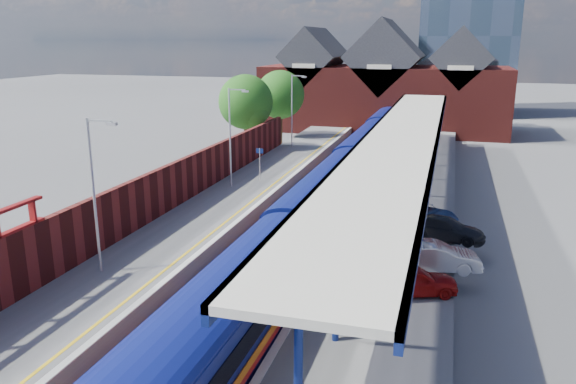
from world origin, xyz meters
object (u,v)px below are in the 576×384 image
parked_car_silver (435,257)px  platform_sign (260,159)px  lamp_post_b (96,187)px  parked_car_red (413,280)px  train (350,167)px  parked_car_dark (445,229)px  lamp_post_d (293,106)px  parked_car_blue (421,213)px  lamp_post_c (232,131)px

parked_car_silver → platform_sign: bearing=30.9°
lamp_post_b → parked_car_red: lamp_post_b is taller
platform_sign → parked_car_red: 20.58m
train → parked_car_dark: size_ratio=16.09×
train → parked_car_red: (5.84, -18.02, -0.50)m
platform_sign → parked_car_red: bearing=-53.1°
train → parked_car_red: bearing=-72.0°
lamp_post_d → train: bearing=-57.7°
parked_car_dark → parked_car_blue: size_ratio=0.97×
train → parked_car_dark: bearing=-57.0°
train → parked_car_red: size_ratio=18.16×
train → parked_car_blue: size_ratio=15.62×
lamp_post_c → parked_car_blue: lamp_post_c is taller
lamp_post_c → train: bearing=24.4°
parked_car_silver → parked_car_dark: 4.46m
train → parked_car_blue: (5.62, -8.31, -0.53)m
lamp_post_c → parked_car_silver: size_ratio=1.74×
parked_car_dark → parked_car_blue: (-1.39, 2.50, -0.01)m
lamp_post_c → parked_car_red: bearing=-46.5°
train → lamp_post_d: (-7.86, 12.43, 2.87)m
parked_car_red → train: bearing=-1.4°
parked_car_red → parked_car_dark: (1.17, 7.21, -0.02)m
platform_sign → parked_car_red: size_ratio=0.69×
lamp_post_d → parked_car_dark: bearing=-57.4°
parked_car_blue → parked_car_dark: bearing=-129.5°
lamp_post_d → parked_car_blue: bearing=-57.0°
lamp_post_c → lamp_post_d: size_ratio=1.00×
parked_car_red → parked_car_blue: parked_car_red is taller
lamp_post_b → parked_car_blue: bearing=39.9°
parked_car_silver → parked_car_blue: size_ratio=0.96×
train → lamp_post_b: size_ratio=9.42×
train → parked_car_silver: (6.63, -15.24, -0.46)m
lamp_post_b → parked_car_blue: (13.47, 11.26, -3.41)m
train → parked_car_silver: 16.63m
train → parked_car_silver: train is taller
parked_car_red → parked_car_dark: 7.31m
lamp_post_c → parked_car_silver: bearing=-38.9°
lamp_post_c → platform_sign: 3.34m
platform_sign → lamp_post_c: bearing=-124.3°
train → parked_car_red: 18.94m
parked_car_blue → train: bearing=55.4°
platform_sign → parked_car_blue: (12.11, -6.74, -1.10)m
platform_sign → parked_car_silver: 18.98m
lamp_post_c → parked_car_dark: lamp_post_c is taller
lamp_post_c → parked_car_red: lamp_post_c is taller
lamp_post_b → parked_car_red: (13.69, 1.55, -3.37)m
lamp_post_c → lamp_post_d: bearing=90.0°
parked_car_silver → train: bearing=10.6°
lamp_post_b → parked_car_dark: 17.59m
parked_car_red → lamp_post_b: bearing=77.1°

